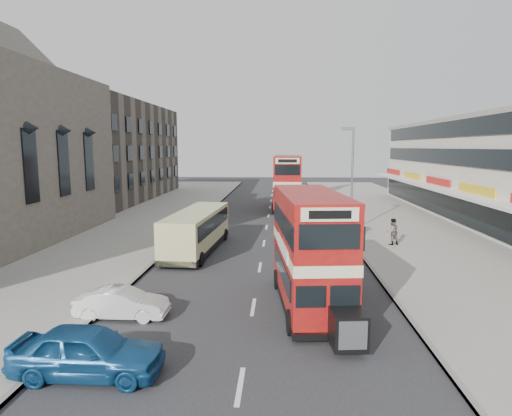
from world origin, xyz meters
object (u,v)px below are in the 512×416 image
at_px(bus_main, 310,250).
at_px(car_left_front, 122,303).
at_px(bus_second, 287,182).
at_px(pedestrian_near, 392,231).
at_px(cyclist, 314,224).
at_px(street_lamp, 351,171).
at_px(car_right_b, 328,217).
at_px(car_right_a, 334,226).
at_px(coach, 197,229).
at_px(car_left_near, 88,351).

distance_m(bus_main, car_left_front, 7.78).
distance_m(bus_second, pedestrian_near, 18.48).
bearing_deg(car_left_front, cyclist, -26.14).
xyz_separation_m(street_lamp, car_left_front, (-11.57, -17.39, -4.20)).
distance_m(street_lamp, car_right_b, 6.23).
bearing_deg(street_lamp, pedestrian_near, -65.58).
xyz_separation_m(car_left_front, pedestrian_near, (13.65, 12.81, 0.47)).
bearing_deg(car_left_front, street_lamp, -33.30).
xyz_separation_m(bus_main, car_left_front, (-7.39, -1.58, -1.86)).
bearing_deg(pedestrian_near, car_right_a, -72.13).
distance_m(street_lamp, car_right_a, 4.39).
bearing_deg(coach, street_lamp, 35.06).
relative_size(bus_main, pedestrian_near, 4.71).
bearing_deg(coach, car_right_a, 35.94).
bearing_deg(car_left_front, pedestrian_near, -46.49).
height_order(car_left_near, cyclist, cyclist).
height_order(car_right_a, car_right_b, car_right_a).
xyz_separation_m(bus_second, car_left_near, (-6.35, -34.21, -2.15)).
height_order(bus_second, car_right_b, bus_second).
bearing_deg(bus_main, car_right_a, -106.57).
height_order(bus_main, car_left_front, bus_main).
bearing_deg(car_left_near, street_lamp, -26.26).
bearing_deg(pedestrian_near, car_right_b, -92.17).
bearing_deg(pedestrian_near, street_lamp, -87.57).
bearing_deg(bus_second, bus_main, 91.91).
bearing_deg(car_left_front, bus_second, -12.69).
height_order(coach, pedestrian_near, coach).
distance_m(bus_second, car_right_b, 9.14).
distance_m(car_left_front, pedestrian_near, 18.73).
relative_size(car_right_a, cyclist, 2.23).
xyz_separation_m(car_left_front, car_right_a, (10.30, 16.82, 0.04)).
height_order(bus_main, bus_second, bus_second).
distance_m(bus_main, pedestrian_near, 12.93).
height_order(bus_second, pedestrian_near, bus_second).
distance_m(car_left_front, car_right_b, 24.16).
height_order(car_right_a, cyclist, cyclist).
bearing_deg(car_left_near, bus_second, -9.88).
xyz_separation_m(bus_main, car_left_near, (-6.81, -5.86, -1.70)).
bearing_deg(bus_main, coach, -60.86).
height_order(bus_main, coach, bus_main).
relative_size(car_right_b, pedestrian_near, 2.18).
relative_size(coach, cyclist, 4.81).
bearing_deg(car_right_a, bus_second, -166.45).
bearing_deg(street_lamp, car_left_front, -123.65).
relative_size(street_lamp, car_right_b, 2.07).
bearing_deg(car_right_a, car_left_near, -25.62).
xyz_separation_m(street_lamp, cyclist, (-2.70, 0.42, -4.15)).
xyz_separation_m(bus_second, pedestrian_near, (6.73, -17.12, -1.85)).
distance_m(coach, cyclist, 10.59).
bearing_deg(car_left_front, car_left_near, -171.94).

